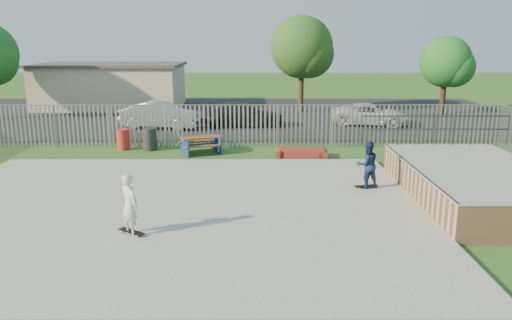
{
  "coord_description": "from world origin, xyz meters",
  "views": [
    {
      "loc": [
        2.54,
        -13.98,
        5.04
      ],
      "look_at": [
        2.59,
        2.0,
        1.1
      ],
      "focal_mm": 35.0,
      "sensor_mm": 36.0,
      "label": 1
    }
  ],
  "objects_px": {
    "picnic_table": "(201,145)",
    "car_white": "(371,114)",
    "car_dark": "(244,115)",
    "tree_right": "(446,62)",
    "car_silver": "(161,115)",
    "skater_white": "(130,204)",
    "trash_bin_red": "(123,140)",
    "trash_bin_grey": "(150,139)",
    "skater_navy": "(367,165)",
    "tree_mid": "(302,47)",
    "funbox": "(302,153)"
  },
  "relations": [
    {
      "from": "car_dark",
      "to": "tree_right",
      "type": "distance_m",
      "value": 14.23
    },
    {
      "from": "car_white",
      "to": "skater_white",
      "type": "distance_m",
      "value": 19.78
    },
    {
      "from": "trash_bin_grey",
      "to": "skater_navy",
      "type": "bearing_deg",
      "value": -36.96
    },
    {
      "from": "picnic_table",
      "to": "funbox",
      "type": "bearing_deg",
      "value": -31.69
    },
    {
      "from": "trash_bin_red",
      "to": "trash_bin_grey",
      "type": "height_order",
      "value": "trash_bin_grey"
    },
    {
      "from": "trash_bin_grey",
      "to": "tree_mid",
      "type": "height_order",
      "value": "tree_mid"
    },
    {
      "from": "funbox",
      "to": "trash_bin_red",
      "type": "bearing_deg",
      "value": 175.48
    },
    {
      "from": "tree_right",
      "to": "skater_white",
      "type": "bearing_deg",
      "value": -126.43
    },
    {
      "from": "trash_bin_red",
      "to": "trash_bin_grey",
      "type": "bearing_deg",
      "value": -4.32
    },
    {
      "from": "picnic_table",
      "to": "tree_mid",
      "type": "xyz_separation_m",
      "value": [
        5.6,
        12.82,
        4.0
      ]
    },
    {
      "from": "skater_navy",
      "to": "skater_white",
      "type": "distance_m",
      "value": 7.97
    },
    {
      "from": "car_dark",
      "to": "tree_right",
      "type": "xyz_separation_m",
      "value": [
        13.17,
        4.63,
        2.76
      ]
    },
    {
      "from": "trash_bin_red",
      "to": "skater_navy",
      "type": "bearing_deg",
      "value": -33.68
    },
    {
      "from": "trash_bin_red",
      "to": "skater_navy",
      "type": "distance_m",
      "value": 11.75
    },
    {
      "from": "funbox",
      "to": "car_dark",
      "type": "distance_m",
      "value": 8.15
    },
    {
      "from": "trash_bin_grey",
      "to": "tree_mid",
      "type": "distance_m",
      "value": 15.08
    },
    {
      "from": "car_dark",
      "to": "car_white",
      "type": "height_order",
      "value": "car_dark"
    },
    {
      "from": "tree_right",
      "to": "skater_white",
      "type": "distance_m",
      "value": 26.61
    },
    {
      "from": "skater_white",
      "to": "car_dark",
      "type": "bearing_deg",
      "value": -54.18
    },
    {
      "from": "skater_white",
      "to": "trash_bin_grey",
      "type": "bearing_deg",
      "value": -36.5
    },
    {
      "from": "tree_mid",
      "to": "tree_right",
      "type": "height_order",
      "value": "tree_mid"
    },
    {
      "from": "trash_bin_red",
      "to": "car_dark",
      "type": "height_order",
      "value": "car_dark"
    },
    {
      "from": "car_silver",
      "to": "skater_navy",
      "type": "relative_size",
      "value": 2.85
    },
    {
      "from": "car_dark",
      "to": "tree_mid",
      "type": "bearing_deg",
      "value": -34.8
    },
    {
      "from": "picnic_table",
      "to": "skater_white",
      "type": "distance_m",
      "value": 9.85
    },
    {
      "from": "trash_bin_red",
      "to": "car_white",
      "type": "relative_size",
      "value": 0.21
    },
    {
      "from": "trash_bin_grey",
      "to": "skater_white",
      "type": "height_order",
      "value": "skater_white"
    },
    {
      "from": "car_white",
      "to": "skater_white",
      "type": "relative_size",
      "value": 2.82
    },
    {
      "from": "trash_bin_grey",
      "to": "car_silver",
      "type": "bearing_deg",
      "value": 95.24
    },
    {
      "from": "funbox",
      "to": "tree_right",
      "type": "relative_size",
      "value": 0.37
    },
    {
      "from": "car_white",
      "to": "tree_mid",
      "type": "distance_m",
      "value": 7.59
    },
    {
      "from": "car_white",
      "to": "tree_mid",
      "type": "relative_size",
      "value": 0.69
    },
    {
      "from": "car_dark",
      "to": "skater_navy",
      "type": "height_order",
      "value": "skater_navy"
    },
    {
      "from": "picnic_table",
      "to": "car_white",
      "type": "distance_m",
      "value": 11.74
    },
    {
      "from": "funbox",
      "to": "skater_white",
      "type": "relative_size",
      "value": 1.22
    },
    {
      "from": "car_white",
      "to": "funbox",
      "type": "bearing_deg",
      "value": 161.52
    },
    {
      "from": "picnic_table",
      "to": "trash_bin_grey",
      "type": "distance_m",
      "value": 2.5
    },
    {
      "from": "skater_white",
      "to": "trash_bin_red",
      "type": "bearing_deg",
      "value": -30.13
    },
    {
      "from": "trash_bin_grey",
      "to": "skater_navy",
      "type": "xyz_separation_m",
      "value": [
        8.53,
        -6.42,
        0.43
      ]
    },
    {
      "from": "trash_bin_red",
      "to": "skater_white",
      "type": "bearing_deg",
      "value": -74.67
    },
    {
      "from": "trash_bin_red",
      "to": "trash_bin_grey",
      "type": "xyz_separation_m",
      "value": [
        1.24,
        -0.09,
        0.04
      ]
    },
    {
      "from": "funbox",
      "to": "car_silver",
      "type": "xyz_separation_m",
      "value": [
        -7.36,
        7.03,
        0.58
      ]
    },
    {
      "from": "skater_navy",
      "to": "car_silver",
      "type": "bearing_deg",
      "value": -67.69
    },
    {
      "from": "car_silver",
      "to": "skater_white",
      "type": "distance_m",
      "value": 16.17
    },
    {
      "from": "trash_bin_red",
      "to": "tree_mid",
      "type": "distance_m",
      "value": 15.71
    },
    {
      "from": "trash_bin_red",
      "to": "car_silver",
      "type": "xyz_separation_m",
      "value": [
        0.73,
        5.49,
        0.29
      ]
    },
    {
      "from": "funbox",
      "to": "trash_bin_grey",
      "type": "relative_size",
      "value": 1.88
    },
    {
      "from": "funbox",
      "to": "tree_right",
      "type": "xyz_separation_m",
      "value": [
        10.53,
        12.32,
        3.28
      ]
    },
    {
      "from": "car_dark",
      "to": "car_white",
      "type": "xyz_separation_m",
      "value": [
        7.41,
        0.39,
        -0.06
      ]
    },
    {
      "from": "tree_right",
      "to": "car_dark",
      "type": "bearing_deg",
      "value": -160.64
    }
  ]
}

